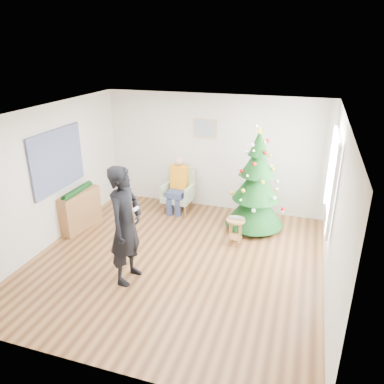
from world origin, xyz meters
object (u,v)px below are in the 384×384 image
(console, at_px, (80,210))
(christmas_tree, at_px, (256,185))
(armchair, at_px, (179,196))
(standing_man, at_px, (126,225))
(stool, at_px, (235,232))

(console, bearing_deg, christmas_tree, 25.44)
(armchair, xyz_separation_m, standing_man, (0.13, -2.79, 0.62))
(christmas_tree, xyz_separation_m, standing_man, (-1.67, -2.41, 0.00))
(stool, height_order, standing_man, standing_man)
(christmas_tree, bearing_deg, stool, -106.55)
(armchair, bearing_deg, console, -135.15)
(stool, height_order, console, console)
(stool, xyz_separation_m, standing_man, (-1.43, -1.62, 0.70))
(stool, bearing_deg, christmas_tree, 73.45)
(christmas_tree, xyz_separation_m, console, (-3.44, -1.08, -0.57))
(armchair, distance_m, console, 2.20)
(console, bearing_deg, stool, 13.10)
(stool, distance_m, standing_man, 2.27)
(christmas_tree, height_order, armchair, christmas_tree)
(armchair, xyz_separation_m, console, (-1.65, -1.46, 0.05))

